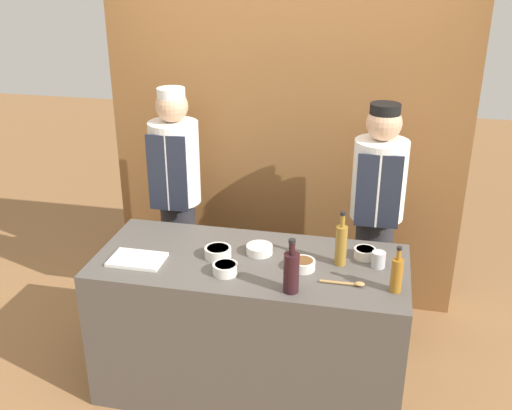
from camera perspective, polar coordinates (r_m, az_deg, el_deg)
The scene contains 16 objects.
ground_plane at distance 3.96m, azimuth -0.50°, elevation -16.62°, with size 14.00×14.00×0.00m, color olive.
cabinet_wall at distance 4.41m, azimuth 2.81°, elevation 5.55°, with size 2.57×0.18×2.40m.
counter at distance 3.69m, azimuth -0.52°, elevation -11.33°, with size 1.80×0.79×0.89m.
sauce_bowl_red at distance 3.53m, azimuth 10.33°, elevation -4.48°, with size 0.13×0.13×0.06m.
sauce_bowl_yellow at distance 3.49m, azimuth -3.63°, elevation -4.44°, with size 0.16×0.16×0.06m.
sauce_bowl_brown at distance 3.36m, azimuth 4.47°, elevation -5.64°, with size 0.14×0.14×0.06m.
sauce_bowl_white at distance 3.52m, azimuth 0.33°, elevation -4.20°, with size 0.15×0.15×0.05m.
sauce_bowl_green at distance 3.31m, azimuth -2.94°, elevation -6.04°, with size 0.14×0.14×0.06m.
cutting_board at distance 3.51m, azimuth -11.25°, elevation -5.12°, with size 0.31×0.21×0.02m.
bottle_wine at distance 3.11m, azimuth 3.39°, elevation -6.33°, with size 0.08×0.08×0.30m.
bottle_amber at distance 3.20m, azimuth 13.25°, elevation -6.43°, with size 0.06×0.06×0.26m.
bottle_vinegar at distance 3.39m, azimuth 8.11°, elevation -3.71°, with size 0.07×0.07×0.32m.
cup_steel at distance 3.44m, azimuth 11.58°, elevation -5.11°, with size 0.08×0.08×0.09m.
wooden_spoon at distance 3.25m, azimuth 8.76°, elevation -7.38°, with size 0.24×0.04×0.02m.
chef_left at distance 4.24m, azimuth -7.56°, elevation 0.78°, with size 0.34×0.34×1.70m.
chef_right at distance 4.02m, azimuth 11.36°, elevation -1.07°, with size 0.35×0.35×1.67m.
Camera 1 is at (0.67, -2.96, 2.55)m, focal length 42.00 mm.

